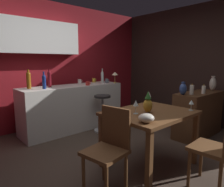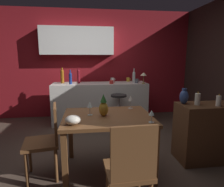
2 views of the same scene
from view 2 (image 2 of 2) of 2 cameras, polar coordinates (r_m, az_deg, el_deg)
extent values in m
plane|color=#47382D|center=(3.13, -5.12, -17.16)|extent=(9.00, 9.00, 0.00)
cube|color=maroon|center=(4.88, -6.44, 8.62)|extent=(5.20, 0.10, 2.60)
cube|color=white|center=(4.78, -10.28, 15.09)|extent=(1.70, 0.32, 0.64)
cube|color=brown|center=(2.43, -1.32, -7.02)|extent=(1.10, 0.88, 0.04)
cube|color=brown|center=(2.92, -12.18, -11.92)|extent=(0.06, 0.06, 0.70)
cube|color=brown|center=(3.00, 7.60, -11.12)|extent=(0.06, 0.06, 0.70)
cube|color=brown|center=(2.22, -13.84, -19.53)|extent=(0.06, 0.06, 0.70)
cube|color=brown|center=(2.33, 12.81, -17.97)|extent=(0.06, 0.06, 0.70)
cube|color=silver|center=(4.40, -3.55, -2.70)|extent=(2.10, 0.60, 0.90)
cube|color=#56351E|center=(3.17, 28.37, -9.97)|extent=(1.10, 0.44, 0.82)
cube|color=brown|center=(2.53, -20.30, -13.61)|extent=(0.46, 0.46, 0.04)
cube|color=brown|center=(2.44, -16.38, -8.58)|extent=(0.09, 0.38, 0.45)
cylinder|color=brown|center=(2.51, -24.07, -20.04)|extent=(0.04, 0.04, 0.43)
cylinder|color=brown|center=(2.79, -23.19, -16.76)|extent=(0.04, 0.04, 0.43)
cylinder|color=brown|center=(2.48, -16.28, -19.87)|extent=(0.04, 0.04, 0.43)
cylinder|color=brown|center=(2.76, -16.32, -16.56)|extent=(0.04, 0.04, 0.43)
cube|color=brown|center=(1.87, 4.72, -21.76)|extent=(0.42, 0.42, 0.04)
cube|color=brown|center=(1.60, 6.56, -17.73)|extent=(0.38, 0.05, 0.49)
cylinder|color=brown|center=(2.10, -1.28, -25.39)|extent=(0.04, 0.04, 0.43)
cylinder|color=brown|center=(2.17, 7.94, -24.32)|extent=(0.04, 0.04, 0.43)
cylinder|color=#262323|center=(3.88, 2.01, -0.62)|extent=(0.32, 0.32, 0.04)
cylinder|color=silver|center=(3.96, 1.98, -5.62)|extent=(0.04, 0.04, 0.68)
cylinder|color=silver|center=(4.07, 1.95, -10.19)|extent=(0.34, 0.34, 0.03)
cylinder|color=silver|center=(2.77, 5.50, -4.39)|extent=(0.07, 0.07, 0.00)
cylinder|color=silver|center=(2.76, 5.52, -3.28)|extent=(0.01, 0.01, 0.11)
cone|color=silver|center=(2.74, 5.56, -1.41)|extent=(0.07, 0.07, 0.08)
cylinder|color=silver|center=(2.46, -6.56, -6.31)|extent=(0.06, 0.06, 0.00)
cylinder|color=silver|center=(2.45, -6.58, -5.20)|extent=(0.01, 0.01, 0.10)
cone|color=silver|center=(2.43, -6.62, -3.29)|extent=(0.07, 0.07, 0.07)
cylinder|color=silver|center=(2.22, 11.57, -8.37)|extent=(0.06, 0.06, 0.00)
cylinder|color=silver|center=(2.20, 11.61, -7.32)|extent=(0.01, 0.01, 0.08)
cone|color=silver|center=(2.18, 11.68, -5.60)|extent=(0.06, 0.06, 0.06)
ellipsoid|color=gold|center=(2.39, -2.52, -4.61)|extent=(0.12, 0.12, 0.17)
cone|color=#2D6B28|center=(2.36, -2.55, -1.39)|extent=(0.08, 0.08, 0.10)
ellipsoid|color=beige|center=(2.15, -11.57, -7.67)|extent=(0.17, 0.17, 0.10)
cylinder|color=silver|center=(4.45, 6.51, 4.69)|extent=(0.07, 0.07, 0.22)
sphere|color=silver|center=(4.44, 6.54, 6.07)|extent=(0.07, 0.07, 0.07)
cylinder|color=silver|center=(4.44, 6.56, 6.87)|extent=(0.03, 0.03, 0.08)
cylinder|color=navy|center=(4.22, -12.24, 4.19)|extent=(0.07, 0.07, 0.22)
sphere|color=navy|center=(4.21, -12.30, 5.65)|extent=(0.07, 0.07, 0.07)
cylinder|color=navy|center=(4.20, -12.33, 6.40)|extent=(0.03, 0.03, 0.07)
cylinder|color=maroon|center=(4.34, -9.89, 4.81)|extent=(0.07, 0.07, 0.27)
sphere|color=maroon|center=(4.33, -9.94, 6.57)|extent=(0.07, 0.07, 0.07)
cylinder|color=maroon|center=(4.33, -9.96, 7.19)|extent=(0.02, 0.02, 0.05)
cylinder|color=#8C5114|center=(4.43, -14.55, 4.70)|extent=(0.08, 0.08, 0.26)
sphere|color=#8C5114|center=(4.42, -14.62, 6.40)|extent=(0.08, 0.08, 0.08)
cylinder|color=#8C5114|center=(4.42, -14.65, 7.06)|extent=(0.04, 0.04, 0.06)
cylinder|color=#515660|center=(4.36, 7.29, 3.74)|extent=(0.08, 0.08, 0.09)
torus|color=#515660|center=(4.37, 7.95, 3.81)|extent=(0.05, 0.01, 0.05)
cylinder|color=red|center=(4.16, -0.19, 3.40)|extent=(0.08, 0.08, 0.08)
torus|color=red|center=(4.17, 0.55, 3.47)|extent=(0.05, 0.01, 0.05)
cylinder|color=white|center=(4.58, 0.08, 4.13)|extent=(0.07, 0.07, 0.09)
torus|color=white|center=(4.58, 0.69, 4.20)|extent=(0.05, 0.01, 0.05)
cylinder|color=gold|center=(4.63, 4.78, 4.17)|extent=(0.08, 0.08, 0.09)
torus|color=gold|center=(4.64, 5.39, 4.23)|extent=(0.05, 0.01, 0.05)
cylinder|color=#A58447|center=(4.26, 9.30, 3.03)|extent=(0.08, 0.08, 0.02)
cylinder|color=#A58447|center=(4.25, 9.34, 4.22)|extent=(0.02, 0.02, 0.16)
cone|color=beige|center=(4.24, 9.38, 5.74)|extent=(0.15, 0.15, 0.07)
cylinder|color=white|center=(2.86, 24.06, -1.55)|extent=(0.07, 0.07, 0.16)
ellipsoid|color=yellow|center=(2.84, 24.19, 0.26)|extent=(0.01, 0.01, 0.03)
cylinder|color=white|center=(2.92, 29.10, -1.94)|extent=(0.07, 0.07, 0.14)
ellipsoid|color=yellow|center=(2.91, 29.24, -0.37)|extent=(0.01, 0.01, 0.03)
ellipsoid|color=#334C8C|center=(2.84, 20.60, -0.94)|extent=(0.12, 0.12, 0.20)
cylinder|color=#334C8C|center=(2.82, 20.74, 1.25)|extent=(0.07, 0.07, 0.02)
camera|label=1|loc=(1.98, -76.72, 0.89)|focal=32.86mm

